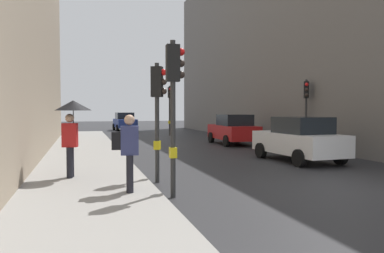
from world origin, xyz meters
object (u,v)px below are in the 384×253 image
Objects in this scene: car_red_sedan at (233,129)px; car_blue_van at (125,122)px; traffic_light_mid_street at (306,101)px; traffic_light_near_right at (158,100)px; pedestrian_with_grey_backpack at (128,148)px; pedestrian_with_umbrella at (72,117)px; traffic_light_far_median at (170,101)px; traffic_light_near_left at (174,90)px; car_white_compact at (299,139)px.

car_red_sedan is 0.99× the size of car_blue_van.
traffic_light_near_right is (-8.79, -6.30, -0.15)m from traffic_light_mid_street.
pedestrian_with_grey_backpack is (-7.58, -12.06, 0.29)m from car_red_sedan.
pedestrian_with_umbrella is (-11.08, -5.71, -0.61)m from traffic_light_mid_street.
pedestrian_with_umbrella is (-4.34, -26.58, 0.96)m from car_blue_van.
car_red_sedan is at bearing -77.74° from traffic_light_far_median.
pedestrian_with_umbrella is at bearing 132.78° from traffic_light_near_left.
traffic_light_near_right is 1.88× the size of pedestrian_with_grey_backpack.
traffic_light_mid_street is at bearing 27.28° from pedestrian_with_umbrella.
traffic_light_near_right is at bearing -122.30° from car_red_sedan.
pedestrian_with_umbrella is (-8.83, -9.76, 0.96)m from car_red_sedan.
traffic_light_mid_street is 4.89m from car_red_sedan.
traffic_light_far_median is 0.92× the size of car_blue_van.
traffic_light_far_median is at bearing 77.37° from traffic_light_near_left.
pedestrian_with_grey_backpack is (-7.24, -4.48, 0.29)m from car_white_compact.
traffic_light_mid_street reaches higher than car_red_sedan.
traffic_light_mid_street is 0.84× the size of car_red_sedan.
traffic_light_mid_street reaches higher than pedestrian_with_grey_backpack.
traffic_light_near_left is 1.70× the size of pedestrian_with_umbrella.
car_blue_van is 26.95m from pedestrian_with_umbrella.
traffic_light_near_left reaches higher than traffic_light_near_right.
traffic_light_far_median reaches higher than car_red_sedan.
pedestrian_with_grey_backpack reaches higher than car_blue_van.
traffic_light_far_median reaches higher than traffic_light_mid_street.
traffic_light_mid_street is at bearing 39.18° from pedestrian_with_grey_backpack.
car_red_sedan is 14.25m from pedestrian_with_grey_backpack.
traffic_light_mid_street reaches higher than pedestrian_with_umbrella.
car_white_compact is at bearing -80.34° from car_blue_van.
pedestrian_with_umbrella is at bearing -132.12° from car_red_sedan.
traffic_light_near_right is (-4.67, -18.95, -0.40)m from traffic_light_far_median.
traffic_light_near_right is 6.93m from car_white_compact.
car_blue_van is (2.04, 27.17, -1.42)m from traffic_light_near_right.
traffic_light_far_median is at bearing 102.26° from car_red_sedan.
traffic_light_far_median is 0.91× the size of car_white_compact.
traffic_light_near_left is at bearing -47.22° from pedestrian_with_umbrella.
traffic_light_far_median is 0.93× the size of car_red_sedan.
car_white_compact and car_blue_van have the same top height.
car_white_compact is at bearing -126.23° from traffic_light_mid_street.
traffic_light_near_left is at bearing -143.09° from car_white_compact.
car_white_compact is at bearing -84.61° from traffic_light_far_median.
pedestrian_with_umbrella is (-2.29, 0.58, -0.46)m from traffic_light_near_right.
car_red_sedan and car_white_compact have the same top height.
traffic_light_near_right is 0.78× the size of car_white_compact.
car_blue_van is 2.00× the size of pedestrian_with_umbrella.
car_white_compact is at bearing 14.39° from pedestrian_with_umbrella.
traffic_light_mid_street is 0.83× the size of car_white_compact.
pedestrian_with_grey_backpack is (-5.71, -20.67, -1.54)m from traffic_light_far_median.
pedestrian_with_umbrella is 1.21× the size of pedestrian_with_grey_backpack.
car_blue_van is (-2.63, 8.22, -1.83)m from traffic_light_far_median.
car_red_sedan is (1.87, -8.60, -1.83)m from traffic_light_far_median.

